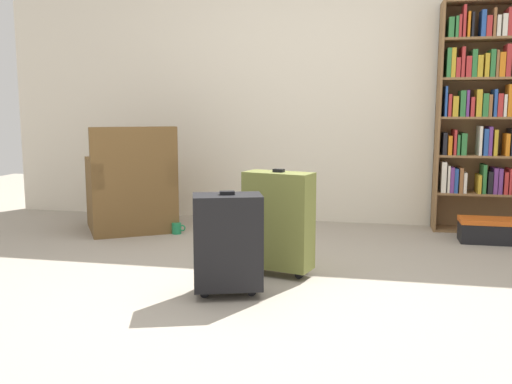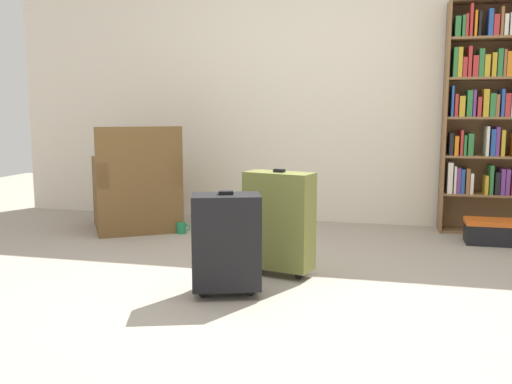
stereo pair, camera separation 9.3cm
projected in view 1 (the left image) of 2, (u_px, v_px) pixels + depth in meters
name	position (u px, v px, depth m)	size (l,w,h in m)	color
ground_plane	(255.00, 295.00, 3.17)	(10.29, 10.29, 0.00)	#9E9384
back_wall	(306.00, 81.00, 5.15)	(5.88, 0.10, 2.60)	beige
bookshelf	(495.00, 109.00, 4.67)	(0.92, 0.26, 1.92)	brown
armchair	(131.00, 194.00, 4.86)	(0.97, 0.97, 0.90)	brown
mug	(177.00, 228.00, 4.71)	(0.12, 0.08, 0.10)	#1E7F4C
storage_box	(492.00, 230.00, 4.40)	(0.50, 0.24, 0.19)	black
suitcase_olive	(278.00, 220.00, 3.50)	(0.46, 0.29, 0.68)	brown
suitcase_black	(228.00, 242.00, 3.10)	(0.43, 0.33, 0.60)	black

